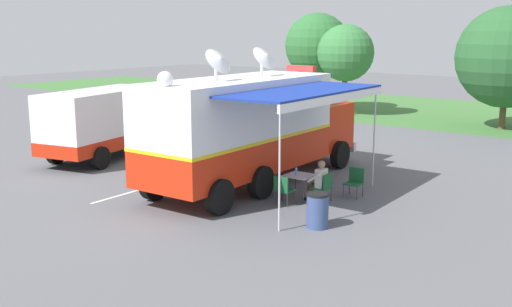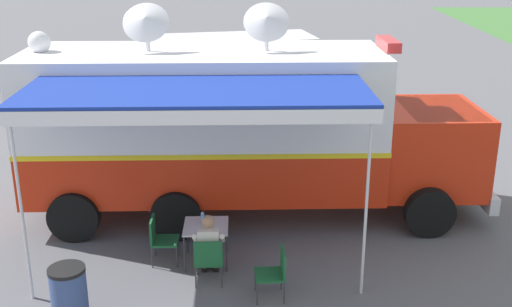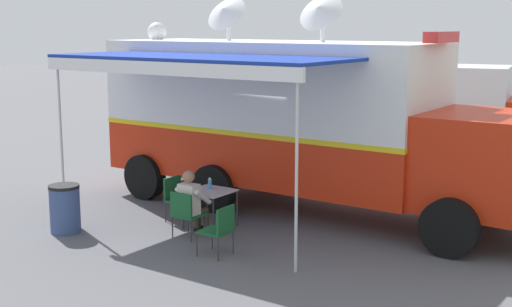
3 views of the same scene
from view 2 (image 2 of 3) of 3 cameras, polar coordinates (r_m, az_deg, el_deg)
ground_plane at (r=13.82m, az=-4.41°, el=-5.25°), size 100.00×100.00×0.00m
lot_stripe at (r=16.22m, az=-9.39°, el=-1.65°), size 0.31×4.80×0.01m
command_truck at (r=13.08m, az=-1.35°, el=2.50°), size 5.16×9.58×4.53m
folding_table at (r=11.54m, az=-4.52°, el=-6.72°), size 0.83×0.83×0.73m
water_bottle at (r=11.55m, az=-4.82°, el=-5.84°), size 0.07×0.07×0.22m
folding_chair_at_table at (r=10.90m, az=-4.29°, el=-9.33°), size 0.50×0.50×0.87m
folding_chair_beside_table at (r=11.71m, az=-8.68°, el=-7.38°), size 0.50×0.50×0.87m
folding_chair_spare_by_truck at (r=10.52m, az=1.78°, el=-10.39°), size 0.52×0.52×0.87m
seated_responder at (r=11.00m, az=-4.26°, el=-8.22°), size 0.67×0.57×1.25m
trash_bin at (r=10.39m, az=-16.47°, el=-12.04°), size 0.57×0.57×0.91m
support_truck at (r=20.13m, az=-0.89°, el=6.82°), size 3.52×7.09×2.70m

